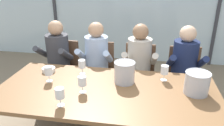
{
  "coord_description": "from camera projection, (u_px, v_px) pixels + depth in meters",
  "views": [
    {
      "loc": [
        0.4,
        -1.95,
        1.84
      ],
      "look_at": [
        0.0,
        0.35,
        0.87
      ],
      "focal_mm": 35.63,
      "sensor_mm": 36.0,
      "label": 1
    }
  ],
  "objects": [
    {
      "name": "ground",
      "position": [
        119.0,
        99.0,
        3.46
      ],
      "size": [
        14.0,
        14.0,
        0.0
      ],
      "primitive_type": "plane",
      "color": "#847056"
    },
    {
      "name": "window_glass_panel",
      "position": [
        132.0,
        0.0,
        4.52
      ],
      "size": [
        7.47,
        0.03,
        2.6
      ],
      "primitive_type": "cube",
      "color": "silver",
      "rests_on": "ground"
    },
    {
      "name": "window_mullion_right",
      "position": [
        220.0,
        2.0,
        4.24
      ],
      "size": [
        0.06,
        0.06,
        2.6
      ],
      "primitive_type": "cube",
      "color": "#38383D",
      "rests_on": "ground"
    },
    {
      "name": "hillside_vineyard",
      "position": [
        141.0,
        0.0,
        8.54
      ],
      "size": [
        13.47,
        2.4,
        1.64
      ],
      "primitive_type": "cube",
      "color": "#477A38",
      "rests_on": "ground"
    },
    {
      "name": "dining_table",
      "position": [
        106.0,
        95.0,
        2.29
      ],
      "size": [
        2.27,
        1.07,
        0.72
      ],
      "color": "brown",
      "rests_on": "ground"
    },
    {
      "name": "chair_near_curtain",
      "position": [
        63.0,
        66.0,
        3.32
      ],
      "size": [
        0.48,
        0.48,
        0.9
      ],
      "rotation": [
        0.0,
        0.0,
        -0.09
      ],
      "color": "brown",
      "rests_on": "ground"
    },
    {
      "name": "chair_left_of_center",
      "position": [
        99.0,
        68.0,
        3.23
      ],
      "size": [
        0.49,
        0.49,
        0.9
      ],
      "rotation": [
        0.0,
        0.0,
        0.13
      ],
      "color": "brown",
      "rests_on": "ground"
    },
    {
      "name": "chair_center",
      "position": [
        139.0,
        71.0,
        3.15
      ],
      "size": [
        0.47,
        0.47,
        0.9
      ],
      "rotation": [
        0.0,
        0.0,
        -0.07
      ],
      "color": "brown",
      "rests_on": "ground"
    },
    {
      "name": "chair_right_of_center",
      "position": [
        184.0,
        75.0,
        3.04
      ],
      "size": [
        0.45,
        0.45,
        0.9
      ],
      "rotation": [
        0.0,
        0.0,
        0.02
      ],
      "color": "brown",
      "rests_on": "ground"
    },
    {
      "name": "person_charcoal_jacket",
      "position": [
        56.0,
        58.0,
        3.15
      ],
      "size": [
        0.49,
        0.63,
        1.22
      ],
      "rotation": [
        0.0,
        0.0,
        -0.09
      ],
      "color": "#38383D",
      "rests_on": "ground"
    },
    {
      "name": "person_pale_blue_shirt",
      "position": [
        95.0,
        60.0,
        3.06
      ],
      "size": [
        0.47,
        0.61,
        1.22
      ],
      "rotation": [
        0.0,
        0.0,
        -0.02
      ],
      "color": "#9EB2D1",
      "rests_on": "ground"
    },
    {
      "name": "person_beige_jumper",
      "position": [
        139.0,
        63.0,
        2.97
      ],
      "size": [
        0.48,
        0.62,
        1.22
      ],
      "rotation": [
        0.0,
        0.0,
        0.06
      ],
      "color": "#B7AD9E",
      "rests_on": "ground"
    },
    {
      "name": "person_navy_polo",
      "position": [
        185.0,
        66.0,
        2.87
      ],
      "size": [
        0.48,
        0.62,
        1.22
      ],
      "rotation": [
        0.0,
        0.0,
        0.05
      ],
      "color": "#192347",
      "rests_on": "ground"
    },
    {
      "name": "ice_bucket_primary",
      "position": [
        197.0,
        83.0,
        2.16
      ],
      "size": [
        0.24,
        0.24,
        0.22
      ],
      "color": "#B7B7BC",
      "rests_on": "dining_table"
    },
    {
      "name": "ice_bucket_secondary",
      "position": [
        125.0,
        72.0,
        2.38
      ],
      "size": [
        0.23,
        0.23,
        0.24
      ],
      "color": "#B7B7BC",
      "rests_on": "dining_table"
    },
    {
      "name": "tasting_bowl",
      "position": [
        49.0,
        70.0,
        2.66
      ],
      "size": [
        0.16,
        0.16,
        0.05
      ],
      "primitive_type": "cylinder",
      "color": "silver",
      "rests_on": "dining_table"
    },
    {
      "name": "wine_glass_by_left_taster",
      "position": [
        60.0,
        94.0,
        1.96
      ],
      "size": [
        0.08,
        0.08,
        0.17
      ],
      "color": "silver",
      "rests_on": "dining_table"
    },
    {
      "name": "wine_glass_near_bucket",
      "position": [
        48.0,
        71.0,
        2.4
      ],
      "size": [
        0.08,
        0.08,
        0.17
      ],
      "color": "silver",
      "rests_on": "dining_table"
    },
    {
      "name": "wine_glass_center_pour",
      "position": [
        82.0,
        65.0,
        2.57
      ],
      "size": [
        0.08,
        0.08,
        0.17
      ],
      "color": "silver",
      "rests_on": "dining_table"
    },
    {
      "name": "wine_glass_by_right_taster",
      "position": [
        82.0,
        82.0,
        2.17
      ],
      "size": [
        0.08,
        0.08,
        0.17
      ],
      "color": "silver",
      "rests_on": "dining_table"
    },
    {
      "name": "wine_glass_spare_empty",
      "position": [
        165.0,
        70.0,
        2.42
      ],
      "size": [
        0.08,
        0.08,
        0.17
      ],
      "color": "silver",
      "rests_on": "dining_table"
    }
  ]
}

